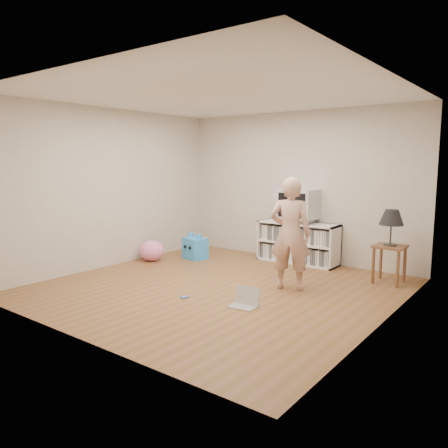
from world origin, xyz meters
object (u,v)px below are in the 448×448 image
media_unit (298,242)px  side_table (390,255)px  dvd_deck (298,221)px  plush_blue (195,248)px  plush_pink (152,251)px  laptop (245,301)px  crt_tv (299,204)px  table_lamp (392,218)px  person (290,234)px

media_unit → side_table: media_unit is taller
dvd_deck → plush_blue: 1.90m
media_unit → plush_pink: 2.57m
dvd_deck → laptop: bearing=-76.7°
laptop → plush_blue: plush_blue is taller
crt_tv → table_lamp: (1.65, -0.37, -0.08)m
plush_pink → table_lamp: bearing=15.8°
side_table → plush_pink: bearing=-164.2°
dvd_deck → person: (0.66, -1.49, 0.03)m
media_unit → laptop: 2.56m
laptop → person: bearing=80.4°
table_lamp → plush_pink: 3.99m
media_unit → laptop: bearing=-76.8°
person → plush_pink: size_ratio=3.63×
media_unit → person: (0.66, -1.51, 0.42)m
table_lamp → laptop: (-1.07, -2.09, -0.88)m
person → plush_blue: bearing=-34.7°
crt_tv → plush_pink: bearing=-145.8°
crt_tv → plush_blue: (-1.62, -0.84, -0.82)m
media_unit → table_lamp: bearing=-13.1°
laptop → plush_blue: (-2.20, 1.62, 0.13)m
media_unit → plush_blue: media_unit is taller
side_table → person: size_ratio=0.36×
crt_tv → plush_blue: bearing=-152.6°
person → plush_pink: person is taller
media_unit → side_table: 1.70m
side_table → laptop: size_ratio=1.58×
table_lamp → plush_pink: table_lamp is taller
media_unit → plush_pink: media_unit is taller
media_unit → plush_blue: 1.84m
side_table → plush_blue: (-3.27, -0.47, -0.22)m
dvd_deck → plush_pink: (-2.11, -1.44, -0.56)m
side_table → plush_pink: side_table is taller
dvd_deck → person: person is taller
dvd_deck → plush_blue: size_ratio=0.98×
table_lamp → laptop: bearing=-117.2°
table_lamp → person: size_ratio=0.34×
media_unit → plush_pink: size_ratio=3.31×
dvd_deck → crt_tv: (0.00, -0.00, 0.29)m
person → table_lamp: bearing=-150.4°
side_table → plush_blue: bearing=-171.8°
dvd_deck → media_unit: bearing=90.0°
crt_tv → person: (0.66, -1.49, -0.25)m
table_lamp → laptop: 2.51m
media_unit → side_table: (1.65, -0.39, 0.07)m
dvd_deck → table_lamp: bearing=-12.6°
laptop → crt_tv: bearing=98.1°
plush_blue → table_lamp: bearing=21.6°
media_unit → table_lamp: (1.65, -0.39, 0.59)m
laptop → media_unit: bearing=98.0°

